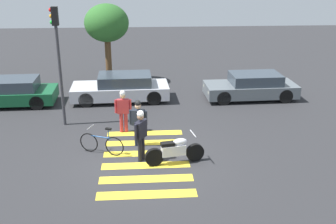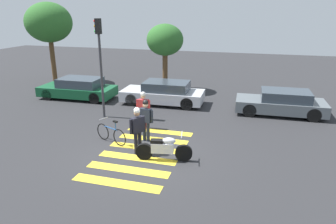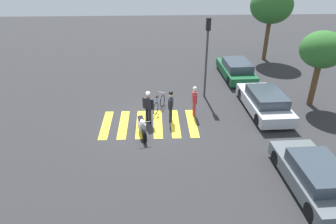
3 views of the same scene
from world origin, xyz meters
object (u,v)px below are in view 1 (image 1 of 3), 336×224
at_px(pedestrian_bystander, 123,109).
at_px(car_green_compact, 8,92).
at_px(police_motorcycle, 175,151).
at_px(traffic_light_pole, 58,49).
at_px(car_silver_sedan, 122,88).
at_px(leaning_bicycle, 102,143).
at_px(officer_by_motorcycle, 138,120).
at_px(car_grey_coupe, 252,87).
at_px(officer_on_foot, 141,132).

bearing_deg(pedestrian_bystander, car_green_compact, 146.75).
bearing_deg(police_motorcycle, car_green_compact, 138.79).
bearing_deg(traffic_light_pole, car_silver_sedan, 53.21).
distance_m(leaning_bicycle, car_green_compact, 7.35).
height_order(police_motorcycle, officer_by_motorcycle, officer_by_motorcycle).
bearing_deg(pedestrian_bystander, leaning_bicycle, -110.19).
bearing_deg(car_grey_coupe, leaning_bicycle, -140.04).
xyz_separation_m(pedestrian_bystander, car_grey_coupe, (6.10, 3.80, -0.37)).
xyz_separation_m(officer_on_foot, car_green_compact, (-6.22, 6.11, -0.43)).
distance_m(police_motorcycle, officer_on_foot, 1.29).
relative_size(police_motorcycle, car_green_compact, 0.44).
bearing_deg(leaning_bicycle, police_motorcycle, -19.71).
relative_size(police_motorcycle, officer_by_motorcycle, 1.15).
xyz_separation_m(leaning_bicycle, car_grey_coupe, (6.80, 5.70, 0.23)).
distance_m(police_motorcycle, traffic_light_pole, 6.29).
distance_m(officer_by_motorcycle, car_grey_coupe, 7.53).
xyz_separation_m(officer_on_foot, traffic_light_pole, (-3.17, 3.42, 2.12)).
distance_m(leaning_bicycle, pedestrian_bystander, 2.11).
relative_size(officer_by_motorcycle, traffic_light_pole, 0.37).
distance_m(officer_by_motorcycle, pedestrian_bystander, 1.44).
bearing_deg(officer_on_foot, leaning_bicycle, 157.22).
distance_m(car_green_compact, traffic_light_pole, 4.80).
xyz_separation_m(officer_on_foot, officer_by_motorcycle, (-0.09, 1.17, -0.03)).
bearing_deg(leaning_bicycle, officer_by_motorcycle, 24.45).
distance_m(leaning_bicycle, car_grey_coupe, 8.87).
relative_size(officer_by_motorcycle, car_green_compact, 0.38).
relative_size(car_green_compact, traffic_light_pole, 0.96).
bearing_deg(car_silver_sedan, traffic_light_pole, -126.79).
distance_m(leaning_bicycle, officer_by_motorcycle, 1.55).
distance_m(officer_by_motorcycle, car_silver_sedan, 5.34).
relative_size(car_green_compact, car_grey_coupe, 1.03).
xyz_separation_m(police_motorcycle, car_green_compact, (-7.33, 6.42, 0.16)).
bearing_deg(officer_on_foot, officer_by_motorcycle, 94.47).
bearing_deg(car_green_compact, police_motorcycle, -41.21).
height_order(car_silver_sedan, car_grey_coupe, car_silver_sedan).
bearing_deg(pedestrian_bystander, traffic_light_pole, 159.27).
bearing_deg(pedestrian_bystander, officer_on_foot, -74.56).
xyz_separation_m(officer_by_motorcycle, pedestrian_bystander, (-0.59, 1.31, -0.02)).
xyz_separation_m(officer_by_motorcycle, traffic_light_pole, (-3.08, 2.25, 2.15)).
xyz_separation_m(pedestrian_bystander, car_green_compact, (-5.54, 3.63, -0.37)).
relative_size(police_motorcycle, car_silver_sedan, 0.43).
height_order(leaning_bicycle, car_green_compact, car_green_compact).
height_order(officer_on_foot, car_grey_coupe, officer_on_foot).
height_order(car_green_compact, car_silver_sedan, car_silver_sedan).
distance_m(police_motorcycle, car_silver_sedan, 7.04).
bearing_deg(car_silver_sedan, police_motorcycle, -73.23).
relative_size(leaning_bicycle, traffic_light_pole, 0.33).
height_order(police_motorcycle, car_green_compact, car_green_compact).
height_order(car_green_compact, traffic_light_pole, traffic_light_pole).
xyz_separation_m(car_silver_sedan, car_grey_coupe, (6.34, -0.15, -0.02)).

